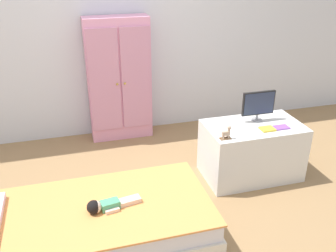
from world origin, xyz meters
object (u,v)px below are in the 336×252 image
bed (86,225)px  rocking_horse_toy (227,133)px  book_yellow (267,129)px  doll (104,206)px  tv_stand (251,150)px  wardrobe (119,80)px  book_purple (281,127)px  tv_monitor (259,104)px

bed → rocking_horse_toy: (1.19, 0.29, 0.44)m
bed → book_yellow: bearing=12.4°
doll → tv_stand: size_ratio=0.45×
doll → wardrobe: 1.74m
bed → tv_stand: size_ratio=2.10×
doll → wardrobe: size_ratio=0.30×
bed → rocking_horse_toy: 1.30m
rocking_horse_toy → book_purple: 0.55m
wardrobe → book_purple: size_ratio=9.82×
doll → tv_stand: tv_stand is taller
wardrobe → rocking_horse_toy: 1.49m
bed → book_purple: size_ratio=13.45×
wardrobe → tv_stand: 1.59m
tv_monitor → doll: bearing=-158.1°
rocking_horse_toy → tv_monitor: bearing=32.2°
rocking_horse_toy → book_yellow: rocking_horse_toy is taller
bed → rocking_horse_toy: size_ratio=15.80×
wardrobe → book_yellow: size_ratio=10.82×
bed → tv_monitor: size_ratio=5.90×
tv_stand → wardrobe: bearing=131.7°
wardrobe → tv_monitor: (1.09, -1.06, 0.01)m
rocking_horse_toy → book_purple: rocking_horse_toy is taller
tv_stand → tv_monitor: size_ratio=2.81×
tv_monitor → book_yellow: size_ratio=2.51×
doll → rocking_horse_toy: rocking_horse_toy is taller
tv_monitor → rocking_horse_toy: 0.51m
tv_stand → book_yellow: bearing=-60.4°
bed → book_purple: (1.74, 0.35, 0.39)m
bed → book_yellow: size_ratio=14.82×
doll → tv_monitor: tv_monitor is taller
doll → book_yellow: (1.47, 0.39, 0.22)m
doll → book_purple: (1.61, 0.39, 0.22)m
bed → wardrobe: wardrobe is taller
bed → doll: (0.13, -0.04, 0.17)m
wardrobe → book_yellow: wardrobe is taller
bed → tv_monitor: bearing=19.0°
doll → wardrobe: bearing=76.8°
tv_monitor → rocking_horse_toy: bearing=-147.8°
book_purple → wardrobe: bearing=134.0°
doll → tv_monitor: bearing=21.9°
tv_monitor → book_purple: tv_monitor is taller
book_yellow → wardrobe: bearing=130.7°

